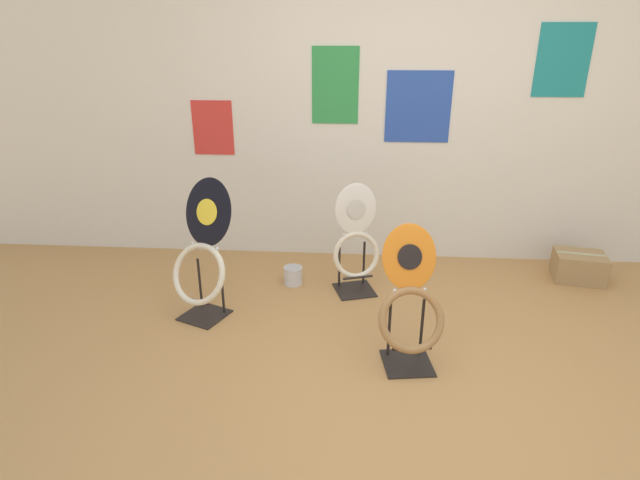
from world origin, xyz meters
TOP-DOWN VIEW (x-y plane):
  - ground_plane at (0.00, 0.00)m, footprint 14.00×14.00m
  - wall_back at (-0.00, 2.01)m, footprint 8.00×0.07m
  - toilet_seat_display_white_plain at (-0.34, 1.27)m, footprint 0.37×0.35m
  - toilet_seat_display_orange_sun at (-0.02, 0.38)m, footprint 0.41×0.38m
  - toilet_seat_display_jazz_black at (-1.36, 0.84)m, footprint 0.50×0.46m
  - paint_can at (-0.82, 1.35)m, footprint 0.15×0.15m
  - storage_box at (1.43, 1.60)m, footprint 0.41×0.35m

SIDE VIEW (x-z plane):
  - ground_plane at x=0.00m, z-range 0.00..0.00m
  - paint_can at x=-0.82m, z-range 0.00..0.15m
  - storage_box at x=1.43m, z-range 0.00..0.22m
  - toilet_seat_display_orange_sun at x=-0.02m, z-range -0.04..0.77m
  - toilet_seat_display_white_plain at x=-0.34m, z-range -0.03..0.81m
  - toilet_seat_display_jazz_black at x=-1.36m, z-range -0.04..0.90m
  - wall_back at x=0.00m, z-range 0.00..2.60m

